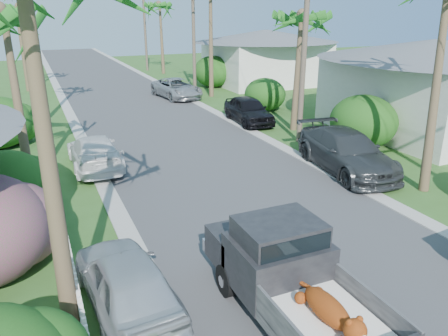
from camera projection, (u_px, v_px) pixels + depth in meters
name	position (u px, v px, depth m)	size (l,w,h in m)	color
road	(134.00, 105.00, 30.03)	(8.00, 100.00, 0.02)	#38383A
curb_left	(68.00, 111.00, 28.39)	(0.60, 100.00, 0.06)	#A5A39E
curb_right	(192.00, 100.00, 31.65)	(0.60, 100.00, 0.06)	#A5A39E
pickup_truck	(285.00, 271.00, 9.17)	(1.98, 5.12, 2.06)	black
parked_car_rm	(346.00, 152.00, 17.60)	(2.24, 5.52, 1.60)	#303335
parked_car_rf	(248.00, 110.00, 25.15)	(1.78, 4.42, 1.51)	black
parked_car_rd	(177.00, 88.00, 32.42)	(2.34, 5.08, 1.41)	#A1A3A7
parked_car_ln	(126.00, 282.00, 9.37)	(1.63, 4.05, 1.38)	silver
parked_car_lf	(94.00, 152.00, 17.94)	(1.89, 4.65, 1.35)	white
palm_l_b	(3.00, 11.00, 14.17)	(4.40, 4.40, 7.40)	brown
palm_l_d	(16.00, 7.00, 33.11)	(4.40, 4.40, 7.70)	brown
palm_r_b	(300.00, 15.00, 21.91)	(4.40, 4.40, 7.20)	brown
palm_r_d	(160.00, 4.00, 43.11)	(4.40, 4.40, 8.00)	brown
shrub_l_c	(8.00, 182.00, 13.98)	(2.40, 2.64, 2.00)	#184614
shrub_r_b	(363.00, 122.00, 20.52)	(3.00, 3.30, 2.50)	#184614
shrub_r_c	(265.00, 94.00, 28.22)	(2.60, 2.86, 2.10)	#184614
shrub_r_d	(213.00, 71.00, 36.92)	(3.20, 3.52, 2.60)	#184614
picket_fence	(69.00, 254.00, 10.81)	(0.10, 11.00, 1.00)	white
house_right_near	(430.00, 90.00, 23.02)	(8.00, 9.00, 4.80)	silver
house_right_far	(265.00, 59.00, 38.54)	(9.00, 8.00, 4.60)	silver
utility_pole_b	(304.00, 46.00, 20.27)	(1.60, 0.26, 9.00)	brown
utility_pole_c	(194.00, 32.00, 33.17)	(1.60, 0.26, 9.00)	brown
utility_pole_d	(145.00, 26.00, 46.07)	(1.60, 0.26, 9.00)	brown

